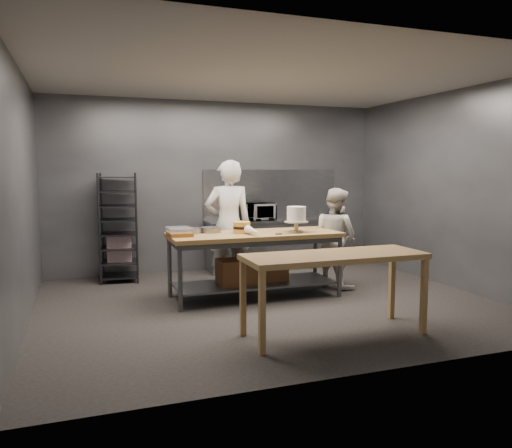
{
  "coord_description": "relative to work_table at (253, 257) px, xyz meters",
  "views": [
    {
      "loc": [
        -2.38,
        -6.19,
        1.81
      ],
      "look_at": [
        -0.08,
        0.3,
        1.05
      ],
      "focal_mm": 35.0,
      "sensor_mm": 36.0,
      "label": 1
    }
  ],
  "objects": [
    {
      "name": "ground",
      "position": [
        0.1,
        -0.36,
        -0.57
      ],
      "size": [
        6.0,
        6.0,
        0.0
      ],
      "primitive_type": "plane",
      "color": "black",
      "rests_on": "ground"
    },
    {
      "name": "back_wall",
      "position": [
        0.1,
        2.14,
        0.93
      ],
      "size": [
        6.0,
        0.04,
        3.0
      ],
      "primitive_type": "cube",
      "color": "#4C4F54",
      "rests_on": "ground"
    },
    {
      "name": "work_table",
      "position": [
        0.0,
        0.0,
        0.0
      ],
      "size": [
        2.4,
        0.9,
        0.92
      ],
      "color": "olive",
      "rests_on": "ground"
    },
    {
      "name": "near_counter",
      "position": [
        0.3,
        -1.82,
        0.24
      ],
      "size": [
        2.0,
        0.7,
        0.9
      ],
      "color": "olive",
      "rests_on": "ground"
    },
    {
      "name": "back_counter",
      "position": [
        1.1,
        1.82,
        -0.12
      ],
      "size": [
        2.6,
        0.6,
        0.9
      ],
      "color": "slate",
      "rests_on": "ground"
    },
    {
      "name": "splashback_panel",
      "position": [
        1.1,
        2.12,
        0.78
      ],
      "size": [
        2.6,
        0.02,
        0.9
      ],
      "primitive_type": "cube",
      "color": "slate",
      "rests_on": "back_counter"
    },
    {
      "name": "speed_rack",
      "position": [
        -1.7,
        1.74,
        0.28
      ],
      "size": [
        0.67,
        0.71,
        1.75
      ],
      "color": "black",
      "rests_on": "ground"
    },
    {
      "name": "chef_behind",
      "position": [
        -0.17,
        0.66,
        0.4
      ],
      "size": [
        0.74,
        0.52,
        1.95
      ],
      "primitive_type": "imported",
      "rotation": [
        0.0,
        0.0,
        3.07
      ],
      "color": "silver",
      "rests_on": "ground"
    },
    {
      "name": "chef_right",
      "position": [
        1.4,
        0.18,
        0.19
      ],
      "size": [
        0.79,
        0.89,
        1.52
      ],
      "primitive_type": "imported",
      "rotation": [
        0.0,
        0.0,
        1.9
      ],
      "color": "silver",
      "rests_on": "ground"
    },
    {
      "name": "microwave",
      "position": [
        0.75,
        1.82,
        0.48
      ],
      "size": [
        0.54,
        0.37,
        0.3
      ],
      "primitive_type": "imported",
      "color": "black",
      "rests_on": "back_counter"
    },
    {
      "name": "frosted_cake_stand",
      "position": [
        0.6,
        -0.14,
        0.58
      ],
      "size": [
        0.34,
        0.34,
        0.36
      ],
      "color": "#B5AC91",
      "rests_on": "work_table"
    },
    {
      "name": "layer_cake",
      "position": [
        -0.16,
        0.03,
        0.43
      ],
      "size": [
        0.24,
        0.24,
        0.16
      ],
      "color": "gold",
      "rests_on": "work_table"
    },
    {
      "name": "cake_pans",
      "position": [
        -0.78,
        0.22,
        0.39
      ],
      "size": [
        0.73,
        0.33,
        0.07
      ],
      "color": "gray",
      "rests_on": "work_table"
    },
    {
      "name": "piping_bag",
      "position": [
        -0.09,
        -0.26,
        0.41
      ],
      "size": [
        0.15,
        0.39,
        0.12
      ],
      "primitive_type": "cone",
      "rotation": [
        1.57,
        0.0,
        0.07
      ],
      "color": "white",
      "rests_on": "work_table"
    },
    {
      "name": "offset_spatula",
      "position": [
        0.36,
        -0.3,
        0.35
      ],
      "size": [
        0.36,
        0.02,
        0.02
      ],
      "color": "slate",
      "rests_on": "work_table"
    },
    {
      "name": "pastry_clamshells",
      "position": [
        -1.03,
        0.03,
        0.4
      ],
      "size": [
        0.31,
        0.41,
        0.11
      ],
      "color": "#A67021",
      "rests_on": "work_table"
    }
  ]
}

